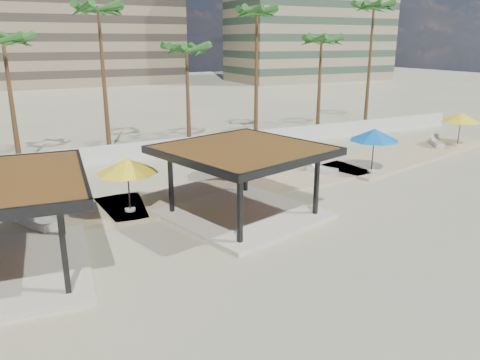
# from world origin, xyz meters

# --- Properties ---
(ground) EXTENTS (200.00, 200.00, 0.00)m
(ground) POSITION_xyz_m (0.00, 0.00, 0.00)
(ground) COLOR tan
(ground) RESTS_ON ground
(promenade) EXTENTS (44.45, 7.97, 0.24)m
(promenade) POSITION_xyz_m (2.00, 7.67, 0.06)
(promenade) COLOR #C6B284
(promenade) RESTS_ON ground
(boundary_wall) EXTENTS (56.00, 0.30, 1.20)m
(boundary_wall) POSITION_xyz_m (0.00, 16.00, 0.60)
(boundary_wall) COLOR silver
(boundary_wall) RESTS_ON ground
(building_mid) EXTENTS (38.00, 16.00, 30.40)m
(building_mid) POSITION_xyz_m (4.00, 78.00, 14.27)
(building_mid) COLOR #847259
(building_mid) RESTS_ON ground
(pavilion_central) EXTENTS (8.00, 8.00, 3.31)m
(pavilion_central) POSITION_xyz_m (-0.29, 3.16, 1.97)
(pavilion_central) COLOR beige
(pavilion_central) RESTS_ON ground
(umbrella_b) EXTENTS (3.76, 3.76, 2.54)m
(umbrella_b) POSITION_xyz_m (-4.90, 5.80, 2.36)
(umbrella_b) COLOR beige
(umbrella_b) RESTS_ON promenade
(umbrella_c) EXTENTS (3.66, 3.66, 2.74)m
(umbrella_c) POSITION_xyz_m (2.70, 8.88, 2.53)
(umbrella_c) COLOR beige
(umbrella_c) RESTS_ON promenade
(umbrella_d) EXTENTS (3.89, 3.89, 2.65)m
(umbrella_d) POSITION_xyz_m (9.93, 5.80, 2.46)
(umbrella_d) COLOR beige
(umbrella_d) RESTS_ON promenade
(umbrella_e) EXTENTS (3.18, 3.18, 2.50)m
(umbrella_e) POSITION_xyz_m (20.85, 8.40, 2.33)
(umbrella_e) COLOR beige
(umbrella_e) RESTS_ON promenade
(lounger_a) EXTENTS (1.75, 2.44, 0.89)m
(lounger_a) POSITION_xyz_m (-8.96, 5.85, 0.40)
(lounger_a) COLOR silver
(lounger_a) RESTS_ON promenade
(lounger_b) EXTENTS (1.52, 2.20, 0.80)m
(lounger_b) POSITION_xyz_m (1.98, 8.88, 0.37)
(lounger_b) COLOR silver
(lounger_b) RESTS_ON promenade
(lounger_c) EXTENTS (1.37, 2.07, 0.75)m
(lounger_c) POSITION_xyz_m (7.17, 7.13, 0.36)
(lounger_c) COLOR silver
(lounger_c) RESTS_ON promenade
(lounger_d) EXTENTS (1.58, 1.95, 0.73)m
(lounger_d) POSITION_xyz_m (19.60, 9.24, 0.36)
(lounger_d) COLOR silver
(lounger_d) RESTS_ON promenade
(palm_c) EXTENTS (3.00, 3.00, 8.73)m
(palm_c) POSITION_xyz_m (-9.00, 18.10, 7.60)
(palm_c) COLOR brown
(palm_c) RESTS_ON ground
(palm_d) EXTENTS (3.00, 3.00, 10.71)m
(palm_d) POSITION_xyz_m (-3.00, 18.90, 9.46)
(palm_d) COLOR brown
(palm_d) RESTS_ON ground
(palm_e) EXTENTS (3.00, 3.00, 8.09)m
(palm_e) POSITION_xyz_m (3.00, 18.40, 6.99)
(palm_e) COLOR brown
(palm_e) RESTS_ON ground
(palm_f) EXTENTS (3.00, 3.00, 10.80)m
(palm_f) POSITION_xyz_m (9.00, 18.60, 9.54)
(palm_f) COLOR brown
(palm_f) RESTS_ON ground
(palm_g) EXTENTS (3.00, 3.00, 8.74)m
(palm_g) POSITION_xyz_m (15.00, 18.20, 7.61)
(palm_g) COLOR brown
(palm_g) RESTS_ON ground
(palm_h) EXTENTS (3.00, 3.00, 11.59)m
(palm_h) POSITION_xyz_m (21.00, 18.80, 10.27)
(palm_h) COLOR brown
(palm_h) RESTS_ON ground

